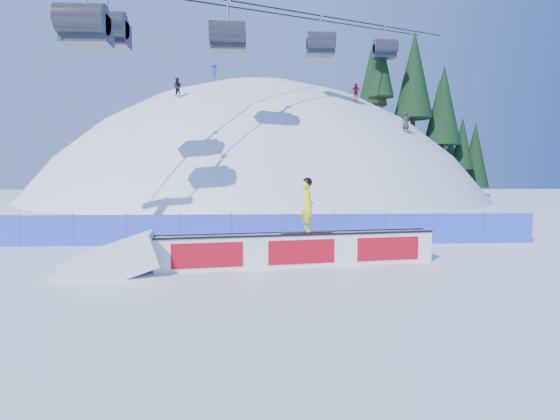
{
  "coord_description": "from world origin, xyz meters",
  "views": [
    {
      "loc": [
        0.09,
        -12.37,
        2.65
      ],
      "look_at": [
        0.78,
        2.1,
        1.55
      ],
      "focal_mm": 28.0,
      "sensor_mm": 36.0,
      "label": 1
    }
  ],
  "objects": [
    {
      "name": "ground",
      "position": [
        0.0,
        0.0,
        0.0
      ],
      "size": [
        160.0,
        160.0,
        0.0
      ],
      "primitive_type": "plane",
      "color": "white",
      "rests_on": "ground"
    },
    {
      "name": "snow_hill",
      "position": [
        0.0,
        42.0,
        -18.0
      ],
      "size": [
        64.0,
        64.0,
        64.0
      ],
      "color": "white",
      "rests_on": "ground"
    },
    {
      "name": "treeline",
      "position": [
        20.37,
        40.75,
        11.55
      ],
      "size": [
        20.46,
        12.82,
        20.76
      ],
      "color": "#301F13",
      "rests_on": "ground"
    },
    {
      "name": "safety_fence",
      "position": [
        0.0,
        4.5,
        0.6
      ],
      "size": [
        22.05,
        0.05,
        1.3
      ],
      "color": "blue",
      "rests_on": "ground"
    },
    {
      "name": "chairlift",
      "position": [
        4.74,
        27.49,
        16.89
      ],
      "size": [
        40.8,
        41.7,
        22.0
      ],
      "color": "#969CA4",
      "rests_on": "ground"
    },
    {
      "name": "rail_box",
      "position": [
        1.28,
        0.41,
        0.49
      ],
      "size": [
        8.34,
        1.9,
        1.0
      ],
      "rotation": [
        0.0,
        0.0,
        0.16
      ],
      "color": "white",
      "rests_on": "ground"
    },
    {
      "name": "snow_ramp",
      "position": [
        -3.88,
        -0.41,
        0.0
      ],
      "size": [
        2.74,
        1.96,
        1.57
      ],
      "primitive_type": null,
      "rotation": [
        0.0,
        -0.31,
        0.16
      ],
      "color": "white",
      "rests_on": "ground"
    },
    {
      "name": "snowboarder",
      "position": [
        1.51,
        0.45,
        1.81
      ],
      "size": [
        1.59,
        0.6,
        1.63
      ],
      "rotation": [
        0.0,
        0.0,
        1.73
      ],
      "color": "black",
      "rests_on": "rail_box"
    },
    {
      "name": "distant_skiers",
      "position": [
        1.35,
        30.31,
        11.05
      ],
      "size": [
        21.66,
        8.33,
        7.52
      ],
      "color": "black",
      "rests_on": "ground"
    }
  ]
}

